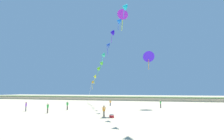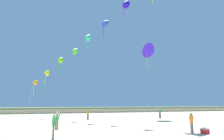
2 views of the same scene
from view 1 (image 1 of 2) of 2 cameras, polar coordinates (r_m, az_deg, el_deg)
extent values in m
plane|color=beige|center=(24.46, -11.92, -15.27)|extent=(240.00, 240.00, 0.00)
cube|color=#BFAE8B|center=(68.44, 6.14, -9.36)|extent=(120.00, 9.52, 1.01)
cube|color=#7A8E56|center=(68.41, 6.13, -8.82)|extent=(120.00, 8.09, 0.58)
cylinder|color=#474C56|center=(35.56, -26.35, -11.30)|extent=(0.13, 0.13, 0.86)
cylinder|color=#474C56|center=(35.41, -26.28, -11.33)|extent=(0.13, 0.13, 0.86)
cylinder|color=purple|center=(35.42, -26.25, -10.13)|extent=(0.23, 0.23, 0.61)
cylinder|color=purple|center=(35.61, -26.33, -10.03)|extent=(0.22, 0.18, 0.58)
cylinder|color=purple|center=(35.23, -26.16, -10.09)|extent=(0.22, 0.18, 0.58)
sphere|color=tan|center=(35.40, -26.21, -9.45)|extent=(0.23, 0.23, 0.23)
cylinder|color=black|center=(39.53, 15.67, -11.24)|extent=(0.12, 0.12, 0.83)
cylinder|color=black|center=(39.65, 15.55, -11.23)|extent=(0.12, 0.12, 0.83)
cylinder|color=green|center=(39.54, 15.58, -10.22)|extent=(0.22, 0.22, 0.59)
cylinder|color=green|center=(39.38, 15.73, -10.16)|extent=(0.18, 0.21, 0.56)
cylinder|color=green|center=(39.69, 15.42, -10.14)|extent=(0.18, 0.21, 0.56)
sphere|color=beige|center=(39.52, 15.56, -9.62)|extent=(0.22, 0.22, 0.22)
cylinder|color=#726656|center=(35.29, -14.49, -11.86)|extent=(0.12, 0.12, 0.82)
cylinder|color=#726656|center=(35.20, -14.30, -11.87)|extent=(0.12, 0.12, 0.82)
cylinder|color=green|center=(35.18, -14.36, -10.73)|extent=(0.22, 0.22, 0.58)
cylinder|color=green|center=(35.29, -14.61, -10.64)|extent=(0.20, 0.10, 0.55)
cylinder|color=green|center=(35.07, -14.11, -10.68)|extent=(0.20, 0.10, 0.55)
sphere|color=beige|center=(35.16, -14.34, -10.07)|extent=(0.22, 0.22, 0.22)
cylinder|color=#726656|center=(25.03, -2.85, -14.26)|extent=(0.12, 0.12, 0.81)
cylinder|color=#726656|center=(25.02, -2.51, -14.26)|extent=(0.12, 0.12, 0.81)
cylinder|color=orange|center=(24.94, -2.67, -12.68)|extent=(0.21, 0.21, 0.58)
cylinder|color=orange|center=(24.95, -3.11, -12.57)|extent=(0.21, 0.13, 0.55)
cylinder|color=orange|center=(24.93, -2.24, -12.58)|extent=(0.21, 0.13, 0.55)
sphere|color=#9E7051|center=(24.91, -2.67, -11.75)|extent=(0.22, 0.22, 0.22)
cylinder|color=#726656|center=(31.22, -20.39, -12.36)|extent=(0.12, 0.12, 0.81)
cylinder|color=#726656|center=(31.32, -20.21, -12.35)|extent=(0.12, 0.12, 0.81)
cylinder|color=green|center=(31.21, -20.25, -11.09)|extent=(0.21, 0.21, 0.57)
cylinder|color=green|center=(31.07, -20.48, -11.02)|extent=(0.10, 0.20, 0.54)
cylinder|color=green|center=(31.34, -20.01, -11.00)|extent=(0.10, 0.20, 0.54)
sphere|color=tan|center=(31.17, -20.22, -10.36)|extent=(0.22, 0.22, 0.22)
cylinder|color=#282D4C|center=(42.95, -0.47, -11.16)|extent=(0.11, 0.11, 0.75)
cylinder|color=#282D4C|center=(42.93, -0.65, -11.16)|extent=(0.11, 0.11, 0.75)
cylinder|color=orange|center=(42.89, -0.56, -10.30)|extent=(0.20, 0.20, 0.53)
cylinder|color=orange|center=(42.91, -0.33, -10.24)|extent=(0.19, 0.14, 0.51)
cylinder|color=orange|center=(42.87, -0.79, -10.25)|extent=(0.19, 0.14, 0.51)
sphere|color=#9E7051|center=(42.87, -0.56, -9.80)|extent=(0.20, 0.20, 0.20)
cone|color=orange|center=(53.51, -6.44, -3.92)|extent=(1.24, 1.36, 1.17)
cylinder|color=yellow|center=(53.61, -6.49, -5.26)|extent=(0.30, 0.10, 2.06)
cone|color=yellow|center=(50.31, -5.67, -2.13)|extent=(1.12, 1.30, 1.11)
cylinder|color=#B0E539|center=(50.38, -5.72, -3.58)|extent=(0.30, 0.17, 2.10)
cone|color=#61D11B|center=(47.41, -4.60, 0.51)|extent=(1.33, 1.37, 1.17)
cylinder|color=#52E539|center=(47.44, -4.65, -0.71)|extent=(0.16, 0.14, 1.57)
cone|color=#4ECB32|center=(44.03, -3.64, 2.29)|extent=(1.34, 1.38, 1.18)
cylinder|color=#39E542|center=(44.05, -3.70, 1.18)|extent=(0.19, 0.19, 1.25)
cone|color=#2DC391|center=(41.37, -3.03, 4.97)|extent=(1.25, 1.32, 1.12)
cylinder|color=#39E5D5|center=(41.32, -3.09, 3.53)|extent=(0.27, 0.15, 1.62)
cone|color=blue|center=(38.98, -1.43, 8.16)|extent=(1.28, 1.38, 1.20)
cylinder|color=#393BE5|center=(38.83, -1.50, 6.36)|extent=(0.30, 0.24, 2.00)
cone|color=#1F0CC4|center=(36.05, -0.07, 12.15)|extent=(1.24, 1.31, 1.11)
cylinder|color=#7439E5|center=(35.83, -0.14, 10.33)|extent=(0.19, 0.23, 1.87)
cone|color=blue|center=(33.72, 2.11, 15.73)|extent=(1.35, 1.41, 1.21)
cylinder|color=blue|center=(33.48, 2.03, 14.07)|extent=(0.14, 0.13, 1.55)
cone|color=#12BCD7|center=(31.30, 4.00, 19.95)|extent=(1.34, 1.38, 1.18)
cylinder|color=#39A4E5|center=(30.98, 3.90, 18.14)|extent=(0.24, 0.09, 1.61)
cylinder|color=silver|center=(53.38, -7.25, -7.15)|extent=(1.35, 0.46, 6.52)
cone|color=#3D1BEC|center=(39.96, 11.81, 4.47)|extent=(2.90, 2.40, 2.65)
cone|color=orange|center=(39.97, 11.81, 4.50)|extent=(1.60, 1.37, 1.48)
cylinder|color=orange|center=(39.67, 11.87, 2.07)|extent=(0.18, 0.16, 2.63)
cone|color=#C82EE7|center=(34.09, 3.34, 17.45)|extent=(2.17, 1.60, 2.08)
cone|color=#BDE52D|center=(34.10, 3.34, 17.48)|extent=(1.21, 0.92, 1.14)
cylinder|color=#BDE52D|center=(33.45, 3.36, 14.88)|extent=(0.32, 0.18, 2.68)
cube|color=red|center=(24.62, -0.09, -14.93)|extent=(0.56, 0.40, 0.36)
cube|color=white|center=(24.59, -0.09, -14.44)|extent=(0.58, 0.41, 0.06)
cylinder|color=black|center=(24.58, -0.09, -14.30)|extent=(0.45, 0.03, 0.03)
camera|label=2|loc=(21.93, -45.98, -8.28)|focal=32.00mm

